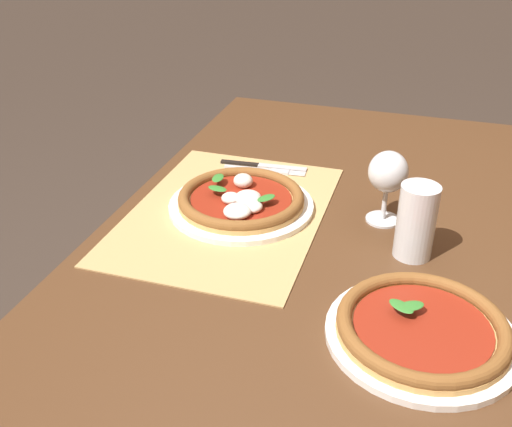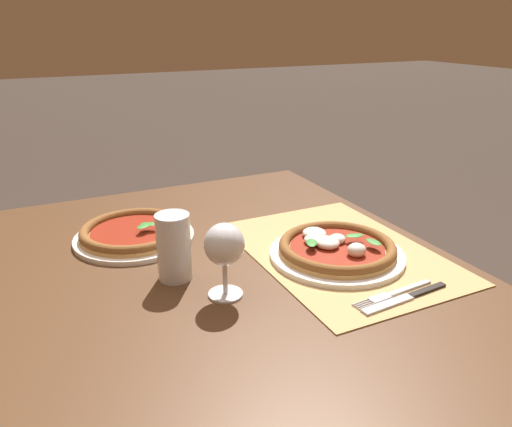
{
  "view_description": "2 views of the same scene",
  "coord_description": "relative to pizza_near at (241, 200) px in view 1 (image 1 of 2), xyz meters",
  "views": [
    {
      "loc": [
        1.08,
        0.14,
        1.37
      ],
      "look_at": [
        0.17,
        -0.15,
        0.83
      ],
      "focal_mm": 42.0,
      "sensor_mm": 36.0,
      "label": 1
    },
    {
      "loc": [
        -0.84,
        0.39,
        1.26
      ],
      "look_at": [
        0.19,
        -0.11,
        0.81
      ],
      "focal_mm": 35.0,
      "sensor_mm": 36.0,
      "label": 2
    }
  ],
  "objects": [
    {
      "name": "dining_table",
      "position": [
        -0.01,
        0.23,
        -0.12
      ],
      "size": [
        1.38,
        0.97,
        0.74
      ],
      "color": "#4C301C",
      "rests_on": "ground"
    },
    {
      "name": "paper_placemat",
      "position": [
        0.02,
        -0.02,
        -0.02
      ],
      "size": [
        0.56,
        0.4,
        0.0
      ],
      "primitive_type": "cube",
      "color": "tan",
      "rests_on": "dining_table"
    },
    {
      "name": "pizza_near",
      "position": [
        0.0,
        0.0,
        0.0
      ],
      "size": [
        0.31,
        0.31,
        0.05
      ],
      "color": "white",
      "rests_on": "paper_placemat"
    },
    {
      "name": "pizza_far",
      "position": [
        0.31,
        0.4,
        -0.0
      ],
      "size": [
        0.3,
        0.3,
        0.04
      ],
      "color": "white",
      "rests_on": "dining_table"
    },
    {
      "name": "wine_glass",
      "position": [
        -0.04,
        0.3,
        0.08
      ],
      "size": [
        0.08,
        0.08,
        0.16
      ],
      "color": "silver",
      "rests_on": "dining_table"
    },
    {
      "name": "pint_glass",
      "position": [
        0.07,
        0.36,
        0.05
      ],
      "size": [
        0.07,
        0.07,
        0.15
      ],
      "color": "silver",
      "rests_on": "dining_table"
    },
    {
      "name": "fork",
      "position": [
        -0.19,
        -0.0,
        -0.02
      ],
      "size": [
        0.03,
        0.2,
        0.0
      ],
      "color": "#B7B7BC",
      "rests_on": "paper_placemat"
    },
    {
      "name": "knife",
      "position": [
        -0.22,
        -0.02,
        -0.02
      ],
      "size": [
        0.03,
        0.22,
        0.01
      ],
      "color": "black",
      "rests_on": "paper_placemat"
    }
  ]
}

